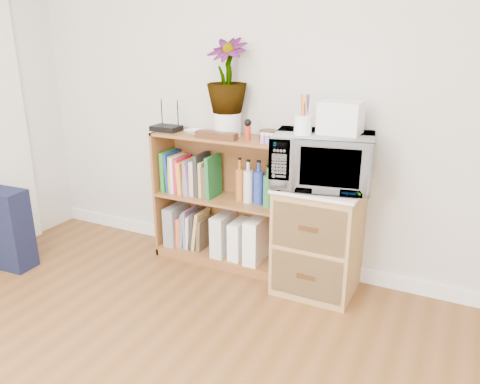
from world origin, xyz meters
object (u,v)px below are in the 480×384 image
Objects in this scene: wicker_unit at (318,240)px; suitcase at (1,228)px; bookshelf at (222,201)px; microwave at (322,160)px.

wicker_unit is 1.18× the size of suitcase.
wicker_unit reaches higher than suitcase.
bookshelf is 0.76m from wicker_unit.
suitcase is at bearing -151.35° from bookshelf.
bookshelf is at bearing 24.93° from suitcase.
microwave is (0.75, -0.08, 0.41)m from bookshelf.
wicker_unit is at bearing -5.71° from bookshelf.
suitcase is at bearing -162.22° from wicker_unit.
bookshelf is at bearing 174.29° from wicker_unit.
microwave is at bearing 13.83° from suitcase.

